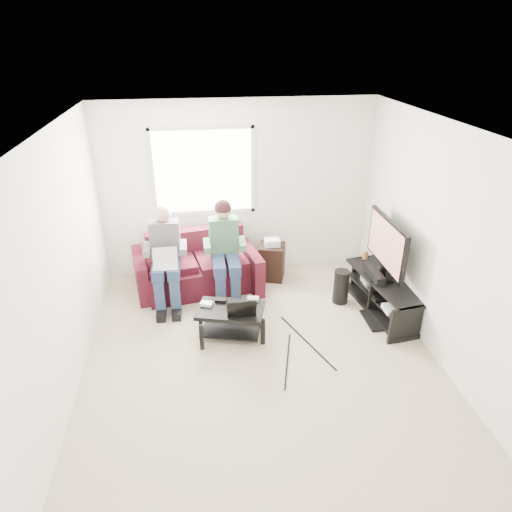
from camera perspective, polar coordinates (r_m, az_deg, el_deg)
The scene contains 26 objects.
floor at distance 5.44m, azimuth 0.57°, elevation -12.49°, with size 4.50×4.50×0.00m, color beige.
ceiling at distance 4.31m, azimuth 0.73°, elevation 15.49°, with size 4.50×4.50×0.00m, color white.
wall_back at distance 6.80m, azimuth -2.25°, elevation 8.27°, with size 4.50×4.50×0.00m, color white.
wall_front at distance 2.94m, azimuth 7.70°, elevation -19.96°, with size 4.50×4.50×0.00m, color white.
wall_left at distance 4.88m, azimuth -23.27°, elevation -1.62°, with size 4.50×4.50×0.00m, color white.
wall_right at distance 5.39m, azimuth 22.18°, elevation 1.20°, with size 4.50×4.50×0.00m, color white.
window at distance 6.67m, azimuth -6.63°, elevation 10.43°, with size 1.48×0.04×1.28m.
sofa at distance 6.68m, azimuth -7.42°, elevation -1.58°, with size 1.88×1.06×0.82m.
person_left at distance 6.24m, azimuth -11.24°, elevation 0.36°, with size 0.40×0.70×1.33m.
person_right at distance 6.23m, azimuth -3.93°, elevation 1.40°, with size 0.40×0.71×1.38m.
laptop_silver at distance 6.04m, azimuth -11.30°, elevation -0.81°, with size 0.32×0.22×0.24m, color silver, non-canonical shape.
coffee_table at distance 5.61m, azimuth -3.20°, elevation -7.51°, with size 0.90×0.68×0.40m.
laptop_black at distance 5.43m, azimuth -1.92°, elevation -5.90°, with size 0.34×0.24×0.24m, color black, non-canonical shape.
controller_a at distance 5.63m, azimuth -6.20°, elevation -5.96°, with size 0.14×0.09×0.04m, color silver.
controller_b at distance 5.69m, azimuth -4.41°, elevation -5.52°, with size 0.14×0.09×0.04m, color black.
controller_c at distance 5.69m, azimuth -0.35°, elevation -5.39°, with size 0.14×0.09×0.04m, color gray.
tv_stand at distance 6.36m, azimuth 15.57°, elevation -4.94°, with size 0.62×1.48×0.47m.
tv at distance 6.11m, azimuth 16.01°, elevation 1.34°, with size 0.12×1.10×0.81m.
soundbar at distance 6.24m, azimuth 14.55°, elevation -2.12°, with size 0.12×0.50×0.10m, color black.
drink_cup at distance 6.70m, azimuth 13.49°, elevation 0.13°, with size 0.08×0.08×0.12m, color #966640.
console_white at distance 6.02m, azimuth 17.08°, elevation -6.31°, with size 0.30×0.22×0.06m, color silver.
console_grey at distance 6.55m, azimuth 14.67°, elevation -3.01°, with size 0.34×0.26×0.08m, color gray.
console_black at distance 6.28m, azimuth 15.82°, elevation -4.59°, with size 0.38×0.30×0.07m, color black.
subwoofer at distance 6.41m, azimuth 10.59°, elevation -3.79°, with size 0.21×0.21×0.48m, color black.
keyboard_floor at distance 6.20m, azimuth 14.23°, elevation -7.80°, with size 0.16×0.48×0.03m, color black.
end_table at distance 6.89m, azimuth 1.98°, elevation -0.59°, with size 0.37×0.37×0.64m.
Camera 1 is at (-0.65, -4.18, 3.42)m, focal length 32.00 mm.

